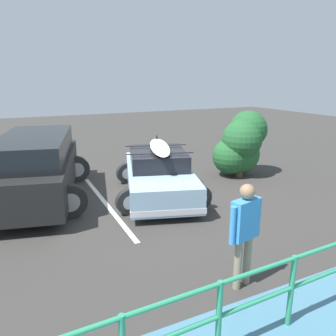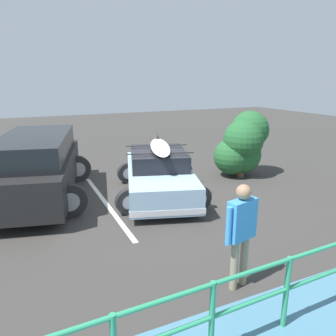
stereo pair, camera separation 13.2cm
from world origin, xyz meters
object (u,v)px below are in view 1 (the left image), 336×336
at_px(person_bystander, 245,227).
at_px(bush_near_left, 241,144).
at_px(suv_car, 37,166).
at_px(sedan_car, 159,174).

height_order(person_bystander, bush_near_left, bush_near_left).
bearing_deg(bush_near_left, suv_car, -4.89).
bearing_deg(suv_car, person_bystander, 114.66).
distance_m(sedan_car, suv_car, 3.31).
relative_size(person_bystander, bush_near_left, 0.79).
bearing_deg(person_bystander, bush_near_left, -127.47).
bearing_deg(person_bystander, suv_car, -65.34).
bearing_deg(bush_near_left, person_bystander, 52.53).
bearing_deg(sedan_car, suv_car, -19.61).
bearing_deg(sedan_car, bush_near_left, -170.40).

